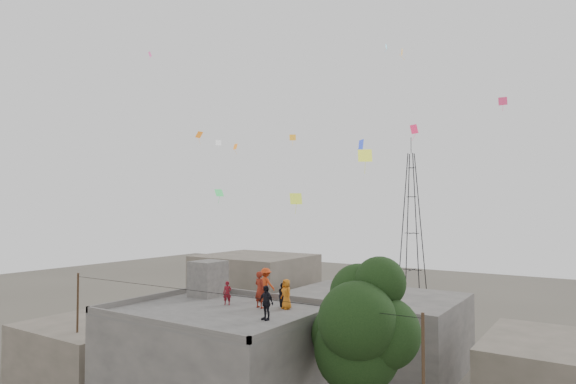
% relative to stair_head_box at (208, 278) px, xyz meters
% --- Properties ---
extents(main_building, '(10.00, 8.00, 6.10)m').
position_rel_stair_head_box_xyz_m(main_building, '(3.20, -2.60, -4.05)').
color(main_building, '#4F4C49').
rests_on(main_building, ground).
extents(parapet, '(10.00, 8.00, 0.30)m').
position_rel_stair_head_box_xyz_m(parapet, '(3.20, -2.60, -0.85)').
color(parapet, '#4F4C49').
rests_on(parapet, main_building).
extents(stair_head_box, '(1.60, 1.80, 2.00)m').
position_rel_stair_head_box_xyz_m(stair_head_box, '(0.00, 0.00, 0.00)').
color(stair_head_box, '#4F4C49').
rests_on(stair_head_box, main_building).
extents(neighbor_west, '(8.00, 10.00, 4.00)m').
position_rel_stair_head_box_xyz_m(neighbor_west, '(-7.80, -0.60, -5.10)').
color(neighbor_west, '#5A5347').
rests_on(neighbor_west, ground).
extents(neighbor_north, '(12.00, 9.00, 5.00)m').
position_rel_stair_head_box_xyz_m(neighbor_north, '(5.20, 11.40, -4.60)').
color(neighbor_north, '#4F4C49').
rests_on(neighbor_north, ground).
extents(neighbor_northwest, '(9.00, 8.00, 7.00)m').
position_rel_stair_head_box_xyz_m(neighbor_northwest, '(-6.80, 13.40, -3.60)').
color(neighbor_northwest, '#5A5347').
rests_on(neighbor_northwest, ground).
extents(tree, '(4.90, 4.60, 9.10)m').
position_rel_stair_head_box_xyz_m(tree, '(10.57, -2.00, -1.00)').
color(tree, black).
rests_on(tree, ground).
extents(utility_line, '(20.12, 0.62, 7.40)m').
position_rel_stair_head_box_xyz_m(utility_line, '(3.70, -3.85, -3.27)').
color(utility_line, black).
rests_on(utility_line, ground).
extents(transmission_tower, '(2.97, 2.97, 20.01)m').
position_rel_stair_head_box_xyz_m(transmission_tower, '(-0.80, 37.40, 1.97)').
color(transmission_tower, black).
rests_on(transmission_tower, ground).
extents(person_red_adult, '(0.76, 0.59, 1.85)m').
position_rel_stair_head_box_xyz_m(person_red_adult, '(4.53, -1.06, -0.08)').
color(person_red_adult, maroon).
rests_on(person_red_adult, main_building).
extents(person_orange_child, '(0.86, 0.73, 1.49)m').
position_rel_stair_head_box_xyz_m(person_orange_child, '(5.80, -0.54, -0.26)').
color(person_orange_child, '#C46716').
rests_on(person_orange_child, main_building).
extents(person_dark_child, '(0.75, 0.75, 1.23)m').
position_rel_stair_head_box_xyz_m(person_dark_child, '(5.37, -0.21, -0.39)').
color(person_dark_child, black).
rests_on(person_dark_child, main_building).
extents(person_dark_adult, '(0.97, 0.57, 1.56)m').
position_rel_stair_head_box_xyz_m(person_dark_adult, '(6.34, -3.02, -0.22)').
color(person_dark_adult, black).
rests_on(person_dark_adult, main_building).
extents(person_orange_adult, '(1.16, 0.69, 1.76)m').
position_rel_stair_head_box_xyz_m(person_orange_adult, '(3.54, 0.80, -0.12)').
color(person_orange_adult, '#BF3B15').
rests_on(person_orange_adult, main_building).
extents(person_red_child, '(0.53, 0.48, 1.22)m').
position_rel_stair_head_box_xyz_m(person_red_child, '(2.65, -1.38, -0.39)').
color(person_red_child, maroon).
rests_on(person_red_child, main_building).
extents(kites, '(23.52, 16.06, 11.83)m').
position_rel_stair_head_box_xyz_m(kites, '(4.60, 3.51, 8.43)').
color(kites, orange).
rests_on(kites, ground).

